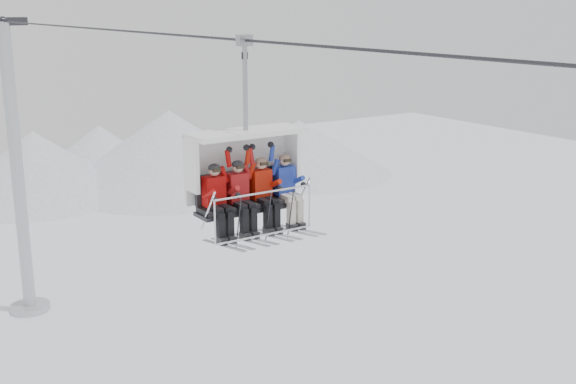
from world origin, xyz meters
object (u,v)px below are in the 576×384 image
lift_tower_right (19,192)px  skier_center_left (240,194)px  skier_far_left (217,198)px  skier_far_right (287,187)px  chairlift_carrier (243,168)px  skier_center_right (263,191)px

lift_tower_right → skier_center_left: bearing=-90.7°
skier_far_left → skier_far_right: same height
chairlift_carrier → skier_center_left: bearing=-130.6°
skier_center_left → skier_far_right: 1.15m
chairlift_carrier → skier_center_left: 0.62m
lift_tower_right → skier_far_left: size_ratio=7.99×
skier_center_right → skier_far_right: size_ratio=1.00×
skier_center_left → skier_far_right: (1.15, 0.00, 0.00)m
chairlift_carrier → skier_center_left: size_ratio=2.36×
lift_tower_right → skier_far_left: (-0.80, -20.62, 4.44)m
lift_tower_right → chairlift_carrier: lift_tower_right is taller
skier_center_right → chairlift_carrier: bearing=134.7°
skier_center_right → skier_far_left: bearing=180.0°
chairlift_carrier → skier_center_right: bearing=-45.3°
skier_center_right → skier_center_left: bearing=180.0°
lift_tower_right → skier_far_right: 21.11m
lift_tower_right → skier_center_right: lift_tower_right is taller
chairlift_carrier → skier_far_right: (0.88, -0.30, -0.47)m
chairlift_carrier → skier_center_left: chairlift_carrier is taller
skier_center_left → skier_center_right: size_ratio=1.00×
skier_center_left → skier_far_left: bearing=180.0°
lift_tower_right → skier_far_left: lift_tower_right is taller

